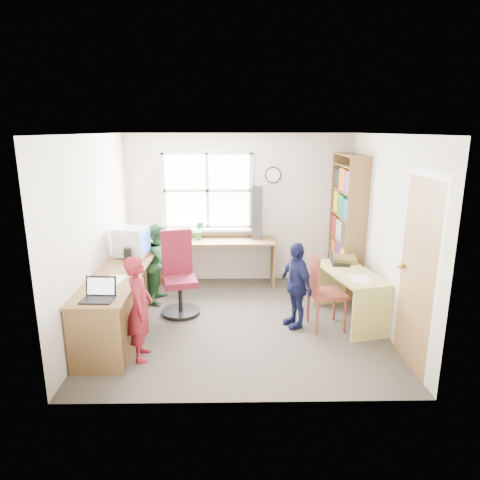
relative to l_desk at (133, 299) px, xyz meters
The scene contains 19 objects.
room 1.57m from the l_desk, 16.12° to the left, with size 3.64×3.44×2.44m.
l_desk is the anchor object (origin of this frame).
right_desk 2.74m from the l_desk, ahead, with size 0.79×1.27×0.68m.
bookshelf 3.35m from the l_desk, 26.43° to the left, with size 0.30×1.02×2.10m.
swivel_chair 0.80m from the l_desk, 53.48° to the left, with size 0.64×0.64×1.13m.
wooden_chair 2.33m from the l_desk, ahead, with size 0.47×0.47×0.96m.
crt_monitor 0.99m from the l_desk, 102.44° to the left, with size 0.47×0.44×0.40m.
laptop_left 0.81m from the l_desk, 103.50° to the right, with size 0.33×0.28×0.22m.
laptop_right 2.73m from the l_desk, 14.42° to the left, with size 0.30×0.35×0.22m.
speaker_a 0.75m from the l_desk, 107.03° to the left, with size 0.09×0.09×0.18m.
speaker_b 1.24m from the l_desk, 99.16° to the left, with size 0.10×0.10×0.18m.
cd_tower 2.50m from the l_desk, 48.27° to the left, with size 0.18×0.16×0.85m.
game_box 2.87m from the l_desk, 15.52° to the left, with size 0.37×0.37×0.06m.
paper_a 0.37m from the l_desk, 142.40° to the right, with size 0.25×0.34×0.00m.
paper_b 2.78m from the l_desk, ahead, with size 0.25×0.33×0.00m.
potted_plant 1.91m from the l_desk, 68.69° to the left, with size 0.16×0.13×0.30m, color #327F3F.
person_red 0.63m from the l_desk, 70.59° to the right, with size 0.43×0.28×1.17m, color maroon.
person_green 1.10m from the l_desk, 81.85° to the left, with size 0.56×0.44×1.15m, color #286633.
person_navy 2.02m from the l_desk, ahead, with size 0.65×0.27×1.11m, color #151A42.
Camera 1 is at (-0.09, -5.16, 2.45)m, focal length 32.00 mm.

